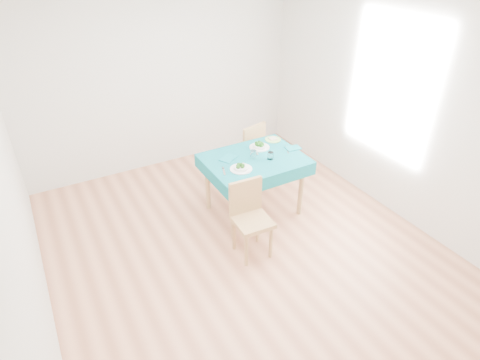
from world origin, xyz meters
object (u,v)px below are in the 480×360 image
table (254,185)px  bowl_far (260,145)px  side_plate (273,140)px  chair_near (253,219)px  chair_far (245,146)px  bowl_near (241,166)px

table → bowl_far: bowl_far is taller
table → side_plate: side_plate is taller
table → bowl_far: 0.50m
bowl_far → table: bearing=-133.9°
chair_near → chair_far: (0.75, 1.46, 0.02)m
chair_far → side_plate: 0.58m
chair_far → bowl_near: chair_far is taller
side_plate → chair_far: bearing=103.8°
bowl_near → side_plate: size_ratio=1.25×
bowl_near → bowl_far: bearing=37.6°
chair_near → bowl_near: chair_near is taller
table → chair_near: (-0.42, -0.67, 0.09)m
bowl_near → bowl_far: same height
bowl_near → side_plate: (0.72, 0.45, -0.03)m
table → chair_far: chair_far is taller
chair_far → table: bearing=53.4°
bowl_near → bowl_far: size_ratio=1.00×
bowl_far → side_plate: (0.26, 0.10, -0.03)m
chair_near → chair_far: 1.65m
chair_near → side_plate: chair_near is taller
bowl_near → side_plate: bearing=32.1°
side_plate → table: bearing=-146.6°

